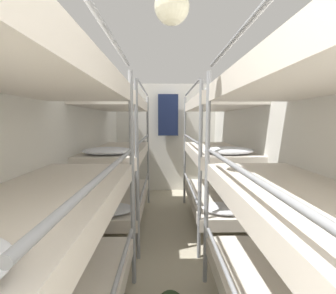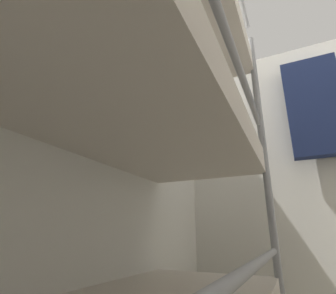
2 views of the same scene
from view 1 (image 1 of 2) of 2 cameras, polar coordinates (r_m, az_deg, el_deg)
wall_left at (r=2.68m, az=-25.23°, el=-2.40°), size 0.06×5.54×2.45m
wall_right at (r=2.73m, az=25.17°, el=-2.24°), size 0.06×5.54×2.45m
wall_back at (r=5.17m, az=-0.53°, el=2.25°), size 2.36×0.06×2.45m
bunk_stack_left_near at (r=1.39m, az=-31.04°, el=-14.03°), size 0.79×1.86×2.10m
bunk_stack_right_near at (r=1.45m, az=32.96°, el=-13.28°), size 0.79×1.86×2.10m
bunk_stack_left_far at (r=3.44m, az=-12.46°, el=-1.40°), size 0.79×1.86×2.10m
bunk_stack_right_far at (r=3.47m, az=12.03°, el=-1.33°), size 0.79×1.86×2.10m
hanging_coat at (r=5.01m, az=0.01°, el=8.11°), size 0.44×0.12×0.90m
ceiling_light at (r=1.80m, az=1.00°, el=32.12°), size 0.24×0.24×0.24m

